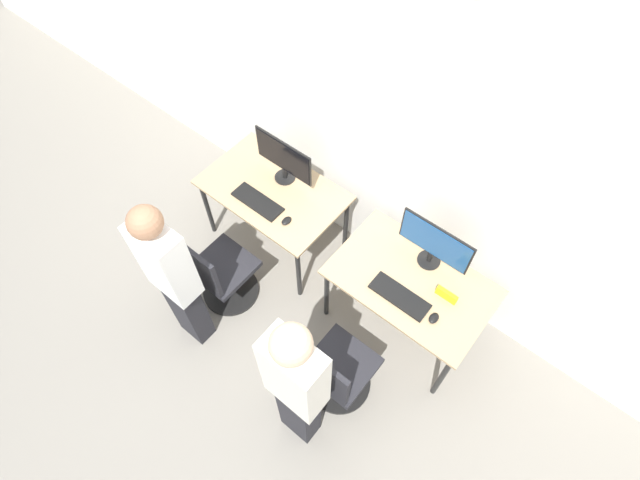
# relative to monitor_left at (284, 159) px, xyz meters

# --- Properties ---
(ground_plane) EXTENTS (20.00, 20.00, 0.00)m
(ground_plane) POSITION_rel_monitor_left_xyz_m (0.67, -0.52, -0.94)
(ground_plane) COLOR gray
(wall_back) EXTENTS (12.00, 0.05, 2.80)m
(wall_back) POSITION_rel_monitor_left_xyz_m (0.67, 0.33, 0.46)
(wall_back) COLOR silver
(wall_back) RESTS_ON ground_plane
(desk_left) EXTENTS (1.15, 0.73, 0.71)m
(desk_left) POSITION_rel_monitor_left_xyz_m (0.00, -0.16, -0.30)
(desk_left) COLOR tan
(desk_left) RESTS_ON ground_plane
(monitor_left) EXTENTS (0.55, 0.17, 0.41)m
(monitor_left) POSITION_rel_monitor_left_xyz_m (0.00, 0.00, 0.00)
(monitor_left) COLOR black
(monitor_left) RESTS_ON desk_left
(keyboard_left) EXTENTS (0.44, 0.16, 0.02)m
(keyboard_left) POSITION_rel_monitor_left_xyz_m (0.00, -0.33, -0.22)
(keyboard_left) COLOR black
(keyboard_left) RESTS_ON desk_left
(mouse_left) EXTENTS (0.06, 0.09, 0.03)m
(mouse_left) POSITION_rel_monitor_left_xyz_m (0.30, -0.33, -0.21)
(mouse_left) COLOR black
(mouse_left) RESTS_ON desk_left
(office_chair_left) EXTENTS (0.48, 0.48, 0.89)m
(office_chair_left) POSITION_rel_monitor_left_xyz_m (0.05, -0.88, -0.58)
(office_chair_left) COLOR black
(office_chair_left) RESTS_ON ground_plane
(person_left) EXTENTS (0.36, 0.21, 1.63)m
(person_left) POSITION_rel_monitor_left_xyz_m (0.09, -1.25, -0.05)
(person_left) COLOR #232328
(person_left) RESTS_ON ground_plane
(desk_right) EXTENTS (1.15, 0.73, 0.71)m
(desk_right) POSITION_rel_monitor_left_xyz_m (1.34, -0.16, -0.30)
(desk_right) COLOR tan
(desk_right) RESTS_ON ground_plane
(monitor_right) EXTENTS (0.55, 0.17, 0.41)m
(monitor_right) POSITION_rel_monitor_left_xyz_m (1.34, 0.07, 0.00)
(monitor_right) COLOR black
(monitor_right) RESTS_ON desk_right
(keyboard_right) EXTENTS (0.44, 0.16, 0.02)m
(keyboard_right) POSITION_rel_monitor_left_xyz_m (1.34, -0.32, -0.22)
(keyboard_right) COLOR black
(keyboard_right) RESTS_ON desk_right
(mouse_right) EXTENTS (0.06, 0.09, 0.03)m
(mouse_right) POSITION_rel_monitor_left_xyz_m (1.62, -0.31, -0.21)
(mouse_right) COLOR black
(mouse_right) RESTS_ON desk_right
(office_chair_right) EXTENTS (0.48, 0.48, 0.89)m
(office_chair_right) POSITION_rel_monitor_left_xyz_m (1.27, -0.93, -0.58)
(office_chair_right) COLOR black
(office_chair_right) RESTS_ON ground_plane
(person_right) EXTENTS (0.36, 0.22, 1.69)m
(person_right) POSITION_rel_monitor_left_xyz_m (1.24, -1.30, -0.01)
(person_right) COLOR #232328
(person_right) RESTS_ON ground_plane
(placard_right) EXTENTS (0.16, 0.03, 0.08)m
(placard_right) POSITION_rel_monitor_left_xyz_m (1.60, -0.12, -0.19)
(placard_right) COLOR yellow
(placard_right) RESTS_ON desk_right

